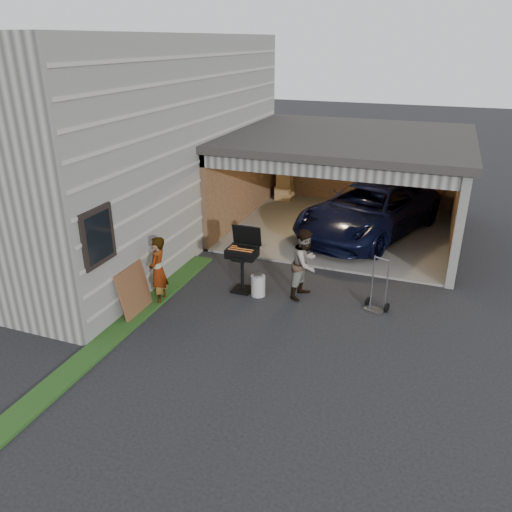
# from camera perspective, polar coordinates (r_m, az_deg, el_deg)

# --- Properties ---
(ground) EXTENTS (80.00, 80.00, 0.00)m
(ground) POSITION_cam_1_polar(r_m,az_deg,el_deg) (10.08, -1.98, -8.68)
(ground) COLOR black
(ground) RESTS_ON ground
(house) EXTENTS (7.00, 11.00, 5.50)m
(house) POSITION_cam_1_polar(r_m,az_deg,el_deg) (15.30, -17.79, 12.61)
(house) COLOR #474744
(house) RESTS_ON ground
(groundcover_strip) EXTENTS (0.50, 8.00, 0.06)m
(groundcover_strip) POSITION_cam_1_polar(r_m,az_deg,el_deg) (10.32, -15.94, -8.65)
(groundcover_strip) COLOR #193814
(groundcover_strip) RESTS_ON ground
(garage) EXTENTS (6.80, 6.30, 2.90)m
(garage) POSITION_cam_1_polar(r_m,az_deg,el_deg) (15.27, 10.54, 9.92)
(garage) COLOR #605E59
(garage) RESTS_ON ground
(minivan) EXTENTS (4.11, 5.79, 1.47)m
(minivan) POSITION_cam_1_polar(r_m,az_deg,el_deg) (14.96, 12.75, 4.90)
(minivan) COLOR black
(minivan) RESTS_ON ground
(woman) EXTENTS (0.47, 0.62, 1.54)m
(woman) POSITION_cam_1_polar(r_m,az_deg,el_deg) (11.00, -11.13, -1.64)
(woman) COLOR #9EADC7
(woman) RESTS_ON ground
(man) EXTENTS (0.77, 0.90, 1.60)m
(man) POSITION_cam_1_polar(r_m,az_deg,el_deg) (11.11, 5.63, -0.87)
(man) COLOR #4C2C1E
(man) RESTS_ON ground
(bbq_grill) EXTENTS (0.68, 0.60, 1.51)m
(bbq_grill) POSITION_cam_1_polar(r_m,az_deg,el_deg) (11.27, -1.54, 0.16)
(bbq_grill) COLOR black
(bbq_grill) RESTS_ON ground
(propane_tank) EXTENTS (0.43, 0.43, 0.49)m
(propane_tank) POSITION_cam_1_polar(r_m,az_deg,el_deg) (11.31, 0.24, -3.40)
(propane_tank) COLOR #B1B2AD
(propane_tank) RESTS_ON ground
(plywood_panel) EXTENTS (0.26, 0.95, 1.05)m
(plywood_panel) POSITION_cam_1_polar(r_m,az_deg,el_deg) (10.78, -13.76, -3.91)
(plywood_panel) COLOR #51341B
(plywood_panel) RESTS_ON ground
(hand_truck) EXTENTS (0.54, 0.49, 1.21)m
(hand_truck) POSITION_cam_1_polar(r_m,az_deg,el_deg) (11.05, 13.61, -4.90)
(hand_truck) COLOR slate
(hand_truck) RESTS_ON ground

